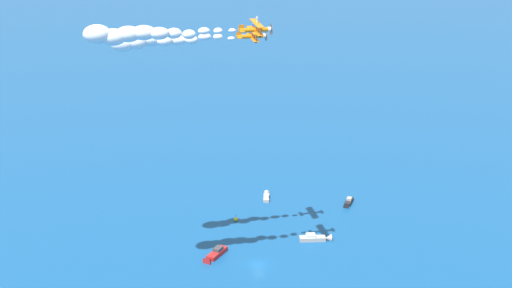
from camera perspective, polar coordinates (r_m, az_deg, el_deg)
name	(u,v)px	position (r m, az deg, el deg)	size (l,w,h in m)	color
ground_plane	(258,265)	(159.75, 0.21, -10.40)	(2000.00, 2000.00, 0.00)	navy
motorboat_near_centre	(348,203)	(193.26, 7.99, -5.04)	(3.80, 6.94, 1.96)	black
motorboat_far_stbd	(266,196)	(195.61, 0.91, -4.55)	(5.26, 6.37, 1.92)	#9E9993
motorboat_offshore	(317,238)	(171.36, 5.29, -8.11)	(7.61, 7.08, 2.40)	#9E9993
motorboat_trailing	(215,255)	(163.01, -3.60, -9.54)	(3.59, 8.63, 2.43)	#B21E1E
marker_buoy	(236,219)	(181.53, -1.75, -6.52)	(1.10, 1.10, 2.10)	yellow
biplane_lead	(253,36)	(147.86, -0.29, 9.36)	(6.61, 6.80, 3.64)	orange
wingwalker_lead	(253,26)	(147.30, -0.26, 10.17)	(1.24, 0.99, 1.53)	#1E4CB2
smoke_trail_lead	(149,41)	(143.93, -9.27, 8.77)	(18.59, 22.99, 4.05)	silver
biplane_wingman	(257,29)	(134.47, 0.05, 9.92)	(6.61, 6.80, 3.64)	orange
wingwalker_wingman	(257,19)	(133.94, 0.09, 10.80)	(1.24, 0.99, 1.53)	white
smoke_trail_wingman	(130,34)	(130.51, -10.87, 9.31)	(19.98, 25.76, 4.61)	silver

